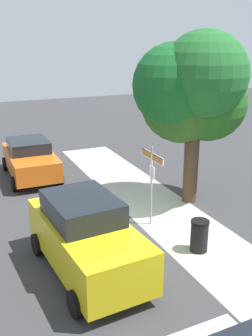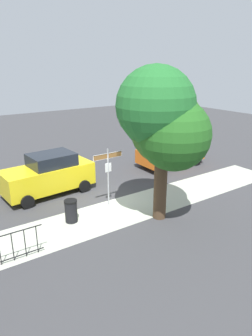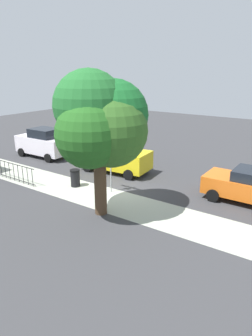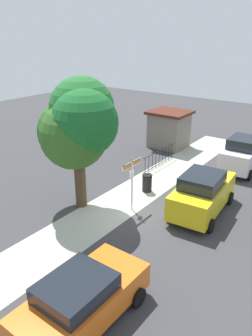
{
  "view_description": "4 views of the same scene",
  "coord_description": "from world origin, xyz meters",
  "px_view_note": "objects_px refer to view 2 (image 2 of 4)",
  "views": [
    {
      "loc": [
        10.65,
        -5.27,
        6.04
      ],
      "look_at": [
        -0.6,
        -0.26,
        1.93
      ],
      "focal_mm": 41.52,
      "sensor_mm": 36.0,
      "label": 1
    },
    {
      "loc": [
        6.79,
        11.76,
        6.37
      ],
      "look_at": [
        -0.6,
        0.98,
        1.89
      ],
      "focal_mm": 32.72,
      "sensor_mm": 36.0,
      "label": 2
    },
    {
      "loc": [
        -9.24,
        12.43,
        6.3
      ],
      "look_at": [
        -0.81,
        0.15,
        1.43
      ],
      "focal_mm": 32.25,
      "sensor_mm": 36.0,
      "label": 3
    },
    {
      "loc": [
        -11.8,
        -7.91,
        8.17
      ],
      "look_at": [
        0.65,
        1.24,
        1.8
      ],
      "focal_mm": 35.3,
      "sensor_mm": 36.0,
      "label": 4
    }
  ],
  "objects_px": {
    "car_yellow": "(49,174)",
    "trash_bin": "(71,211)",
    "car_orange": "(171,152)",
    "street_sign": "(108,166)",
    "shade_tree": "(163,120)"
  },
  "relations": [
    {
      "from": "car_yellow",
      "to": "trash_bin",
      "type": "bearing_deg",
      "value": 79.52
    },
    {
      "from": "street_sign",
      "to": "car_yellow",
      "type": "height_order",
      "value": "street_sign"
    },
    {
      "from": "street_sign",
      "to": "trash_bin",
      "type": "height_order",
      "value": "street_sign"
    },
    {
      "from": "shade_tree",
      "to": "car_yellow",
      "type": "height_order",
      "value": "shade_tree"
    },
    {
      "from": "street_sign",
      "to": "shade_tree",
      "type": "bearing_deg",
      "value": 119.75
    },
    {
      "from": "car_orange",
      "to": "street_sign",
      "type": "bearing_deg",
      "value": 23.81
    },
    {
      "from": "street_sign",
      "to": "car_orange",
      "type": "bearing_deg",
      "value": -156.71
    },
    {
      "from": "car_orange",
      "to": "trash_bin",
      "type": "bearing_deg",
      "value": 21.39
    },
    {
      "from": "street_sign",
      "to": "car_orange",
      "type": "distance_m",
      "value": 7.16
    },
    {
      "from": "shade_tree",
      "to": "car_orange",
      "type": "height_order",
      "value": "shade_tree"
    },
    {
      "from": "shade_tree",
      "to": "car_yellow",
      "type": "bearing_deg",
      "value": -59.1
    },
    {
      "from": "street_sign",
      "to": "car_orange",
      "type": "height_order",
      "value": "street_sign"
    },
    {
      "from": "car_yellow",
      "to": "trash_bin",
      "type": "relative_size",
      "value": 4.72
    },
    {
      "from": "trash_bin",
      "to": "car_yellow",
      "type": "bearing_deg",
      "value": -96.07
    },
    {
      "from": "shade_tree",
      "to": "car_orange",
      "type": "bearing_deg",
      "value": -136.32
    }
  ]
}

